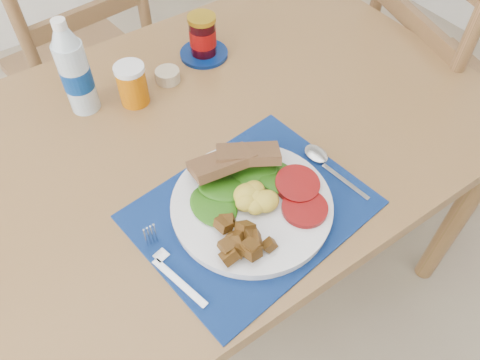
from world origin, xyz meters
The scene contains 12 objects.
ground centered at (0.00, 0.00, 0.00)m, with size 4.00×4.00×0.00m, color gray.
table centered at (0.00, 0.20, 0.67)m, with size 1.40×0.90×0.75m.
chair_far centered at (-0.03, 0.92, 0.59)m, with size 0.48×0.46×1.19m.
chair_end centered at (0.84, 0.17, 0.61)m, with size 0.53×0.55×1.22m.
placemat centered at (-0.03, -0.05, 0.75)m, with size 0.44×0.34×0.00m, color black.
breakfast_plate centered at (-0.04, -0.05, 0.78)m, with size 0.31×0.31×0.08m.
fork centered at (-0.23, -0.06, 0.76)m, with size 0.04×0.19×0.00m.
spoon centered at (0.16, -0.04, 0.76)m, with size 0.04×0.18×0.01m.
water_bottle centered at (-0.18, 0.43, 0.85)m, with size 0.07×0.07×0.23m.
juice_glass centered at (-0.07, 0.38, 0.80)m, with size 0.07×0.07×0.10m, color #B15904.
ramekin centered at (0.03, 0.40, 0.77)m, with size 0.06×0.06×0.03m, color #BCAB8A.
jam_on_saucer centered at (0.16, 0.44, 0.80)m, with size 0.13×0.13×0.11m.
Camera 1 is at (-0.36, -0.48, 1.51)m, focal length 35.00 mm.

